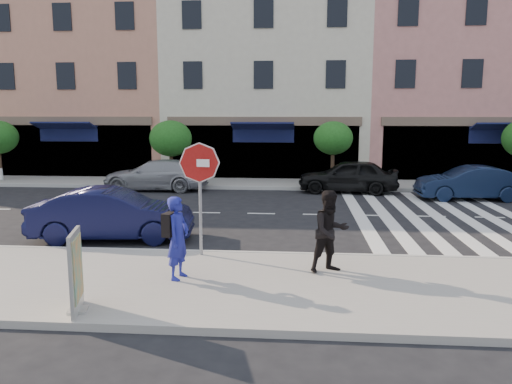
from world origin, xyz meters
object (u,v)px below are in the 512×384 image
object	(u,v)px
stop_sign	(200,175)
car_far_mid	(348,176)
walker	(330,231)
car_near_mid	(112,214)
car_far_left	(155,175)
poster_board	(76,273)
car_far_right	(470,183)
photographer	(178,238)

from	to	relation	value
stop_sign	car_far_mid	bearing A→B (deg)	77.30
walker	car_near_mid	world-z (taller)	walker
car_far_left	car_far_mid	world-z (taller)	car_far_mid
poster_board	walker	bearing A→B (deg)	15.19
car_near_mid	car_far_right	size ratio (longest dim) A/B	1.05
car_far_mid	car_near_mid	bearing A→B (deg)	-35.33
stop_sign	poster_board	world-z (taller)	stop_sign
walker	car_near_mid	bearing A→B (deg)	127.55
car_near_mid	car_far_mid	xyz separation A→B (m)	(7.55, 9.15, 0.01)
poster_board	car_near_mid	bearing A→B (deg)	90.00
poster_board	car_near_mid	world-z (taller)	poster_board
car_far_right	stop_sign	bearing A→B (deg)	-47.00
poster_board	car_far_left	size ratio (longest dim) A/B	0.30
walker	car_far_left	xyz separation A→B (m)	(-7.35, 11.99, -0.35)
walker	car_far_left	world-z (taller)	walker
car_near_mid	car_far_left	xyz separation A→B (m)	(-1.37, 9.15, -0.04)
photographer	car_far_mid	world-z (taller)	photographer
photographer	car_far_right	bearing A→B (deg)	-27.68
photographer	car_near_mid	distance (m)	4.51
stop_sign	car_far_left	size ratio (longest dim) A/B	0.57
stop_sign	walker	xyz separation A→B (m)	(3.08, -1.05, -1.09)
poster_board	car_near_mid	xyz separation A→B (m)	(-1.39, 5.44, -0.11)
poster_board	car_near_mid	size ratio (longest dim) A/B	0.32
photographer	car_far_right	size ratio (longest dim) A/B	0.41
photographer	car_far_mid	bearing A→B (deg)	-7.56
car_far_mid	stop_sign	bearing A→B (deg)	-18.84
walker	car_far_mid	distance (m)	12.10
stop_sign	car_far_mid	distance (m)	11.97
car_near_mid	car_far_right	world-z (taller)	car_near_mid
stop_sign	photographer	xyz separation A→B (m)	(-0.14, -1.77, -1.12)
walker	car_far_mid	world-z (taller)	walker
stop_sign	poster_board	xyz separation A→B (m)	(-1.51, -3.65, -1.29)
poster_board	car_near_mid	distance (m)	5.62
car_far_mid	car_far_right	xyz separation A→B (m)	(4.87, -1.50, -0.05)
stop_sign	poster_board	size ratio (longest dim) A/B	1.91
walker	poster_board	size ratio (longest dim) A/B	1.25
car_near_mid	car_far_left	distance (m)	9.25
car_near_mid	car_far_mid	size ratio (longest dim) A/B	1.01
car_far_right	car_far_mid	bearing A→B (deg)	-108.85
walker	poster_board	distance (m)	5.28
car_far_left	car_far_mid	bearing A→B (deg)	90.82
car_near_mid	car_far_left	world-z (taller)	car_near_mid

